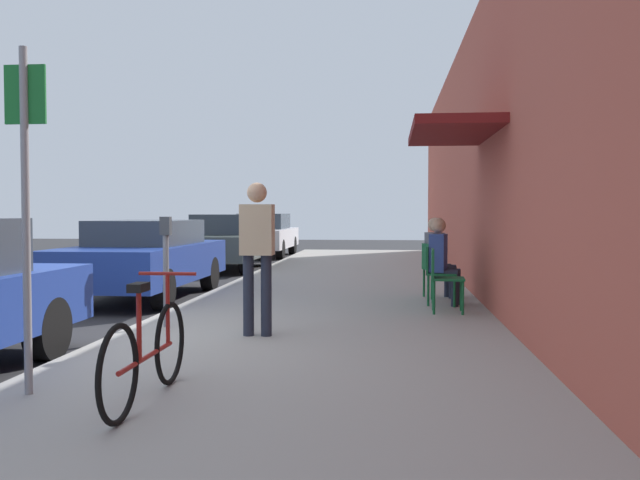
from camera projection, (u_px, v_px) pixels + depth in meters
ground_plane at (101, 350)px, 7.43m from camera, size 60.00×60.00×0.00m
sidewalk_slab at (325, 319)px, 9.20m from camera, size 4.50×32.00×0.12m
building_facade at (509, 141)px, 8.86m from camera, size 1.40×32.00×4.82m
parked_car_1 at (144, 257)px, 11.85m from camera, size 1.80×4.40×1.35m
parked_car_2 at (227, 241)px, 17.86m from camera, size 1.80×4.40×1.44m
parked_car_3 at (264, 235)px, 23.07m from camera, size 1.80×4.40×1.45m
parking_meter at (166, 263)px, 8.20m from camera, size 0.12×0.10×1.32m
street_sign at (26, 193)px, 5.13m from camera, size 0.32×0.06×2.60m
bicycle_0 at (147, 353)px, 4.95m from camera, size 0.46×1.71×0.90m
cafe_chair_0 at (442, 276)px, 9.38m from camera, size 0.46×0.46×0.87m
cafe_chair_1 at (438, 271)px, 10.16m from camera, size 0.53×0.53×0.87m
seated_patron_1 at (442, 258)px, 10.13m from camera, size 0.49×0.44×1.29m
cafe_chair_2 at (434, 267)px, 10.97m from camera, size 0.54×0.54×0.87m
seated_patron_2 at (438, 255)px, 10.97m from camera, size 0.50×0.45×1.29m
pedestrian_standing at (257, 246)px, 7.59m from camera, size 0.36×0.22×1.70m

